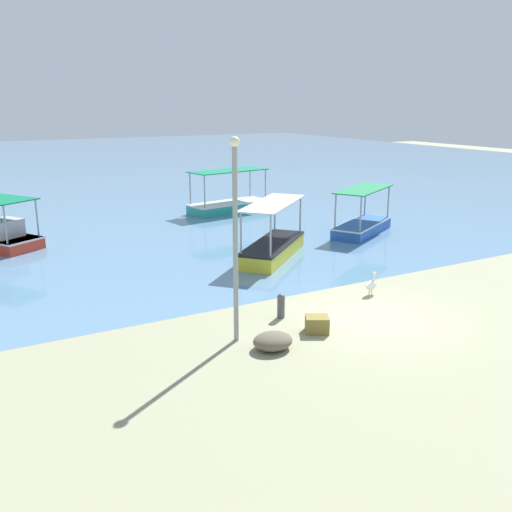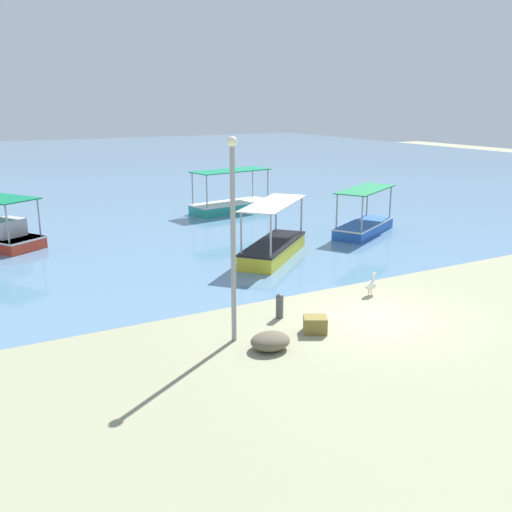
% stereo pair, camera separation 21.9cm
% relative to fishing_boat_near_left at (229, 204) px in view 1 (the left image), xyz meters
% --- Properties ---
extents(ground, '(120.00, 120.00, 0.00)m').
position_rel_fishing_boat_near_left_xyz_m(ground, '(-4.04, -18.06, -0.49)').
color(ground, gray).
extents(harbor_water, '(110.00, 90.00, 0.00)m').
position_rel_fishing_boat_near_left_xyz_m(harbor_water, '(-4.04, 29.94, -0.49)').
color(harbor_water, '#5A82A6').
rests_on(harbor_water, ground).
extents(fishing_boat_near_left, '(5.32, 2.67, 2.54)m').
position_rel_fishing_boat_near_left_xyz_m(fishing_boat_near_left, '(0.00, 0.00, 0.00)').
color(fishing_boat_near_left, teal).
rests_on(fishing_boat_near_left, harbor_water).
extents(fishing_boat_far_right, '(4.79, 4.50, 2.40)m').
position_rel_fishing_boat_near_left_xyz_m(fishing_boat_far_right, '(-3.10, -10.40, 0.02)').
color(fishing_boat_far_right, gold).
rests_on(fishing_boat_far_right, harbor_water).
extents(fishing_boat_center, '(4.76, 3.64, 2.30)m').
position_rel_fishing_boat_near_left_xyz_m(fishing_boat_center, '(3.30, -8.63, -0.02)').
color(fishing_boat_center, blue).
rests_on(fishing_boat_center, harbor_water).
extents(pelican, '(0.79, 0.43, 0.80)m').
position_rel_fishing_boat_near_left_xyz_m(pelican, '(-2.61, -16.32, -0.12)').
color(pelican, '#E0997A').
rests_on(pelican, ground).
extents(lamp_post, '(0.28, 0.28, 5.69)m').
position_rel_fishing_boat_near_left_xyz_m(lamp_post, '(-8.56, -17.52, 2.71)').
color(lamp_post, gray).
rests_on(lamp_post, ground).
extents(mooring_bollard, '(0.25, 0.25, 0.79)m').
position_rel_fishing_boat_near_left_xyz_m(mooring_bollard, '(-6.54, -16.66, -0.07)').
color(mooring_bollard, '#47474C').
rests_on(mooring_bollard, ground).
extents(net_pile, '(1.12, 0.96, 0.46)m').
position_rel_fishing_boat_near_left_xyz_m(net_pile, '(-7.96, -18.54, -0.26)').
color(net_pile, '#635B48').
rests_on(net_pile, ground).
extents(cargo_crate, '(0.86, 0.82, 0.48)m').
position_rel_fishing_boat_near_left_xyz_m(cargo_crate, '(-6.22, -18.15, -0.25)').
color(cargo_crate, olive).
rests_on(cargo_crate, ground).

